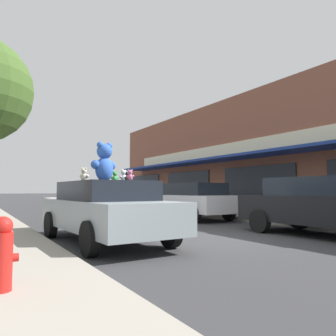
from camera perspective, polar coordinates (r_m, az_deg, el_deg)
The scene contains 12 objects.
ground_plane at distance 8.76m, azimuth 7.30°, elevation -11.94°, with size 260.00×260.00×0.00m, color #333335.
sidewalk_far at distance 12.57m, azimuth 26.22°, elevation -8.75°, with size 2.55×90.00×0.16m.
plush_art_car at distance 7.98m, azimuth -10.90°, elevation -7.05°, with size 2.12×4.80×1.44m.
teddy_bear_giant at distance 8.04m, azimuth -11.05°, elevation 0.94°, with size 0.72×0.50×0.95m.
teddy_bear_pink at distance 7.47m, azimuth -6.61°, elevation -1.30°, with size 0.19×0.16×0.26m.
teddy_bear_black at distance 8.38m, azimuth -7.14°, elevation -1.58°, with size 0.19×0.16×0.26m.
teddy_bear_green at distance 9.19m, azimuth -9.23°, elevation -1.57°, with size 0.24×0.15×0.32m.
teddy_bear_cream at distance 8.68m, azimuth -14.41°, elevation -1.21°, with size 0.24×0.27×0.37m.
teddy_bear_white at distance 8.53m, azimuth -7.76°, elevation -1.41°, with size 0.24×0.16×0.32m.
parked_car_far_left at distance 9.73m, azimuth 25.40°, elevation -5.76°, with size 1.95×4.62×1.59m.
parked_car_far_center at distance 14.00m, azimuth 4.30°, elevation -5.50°, with size 1.93×4.20×1.53m.
fire_hydrant at distance 4.02m, azimuth -26.97°, elevation -13.14°, with size 0.33×0.22×0.79m.
Camera 1 is at (-5.37, -6.81, 1.23)m, focal length 35.00 mm.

